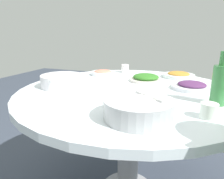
{
  "coord_description": "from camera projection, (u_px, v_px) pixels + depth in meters",
  "views": [
    {
      "loc": [
        -1.11,
        -0.32,
        1.06
      ],
      "look_at": [
        -0.12,
        0.06,
        0.77
      ],
      "focal_mm": 32.16,
      "sensor_mm": 36.0,
      "label": 1
    }
  ],
  "objects": [
    {
      "name": "round_dining_table",
      "position": [
        129.0,
        106.0,
        1.22
      ],
      "size": [
        1.3,
        1.3,
        0.74
      ],
      "color": "#99999E",
      "rests_on": "ground"
    },
    {
      "name": "rice_bowl",
      "position": [
        138.0,
        108.0,
        0.77
      ],
      "size": [
        0.27,
        0.27,
        0.09
      ],
      "color": "#B2B5BA",
      "rests_on": "round_dining_table"
    },
    {
      "name": "soup_bowl",
      "position": [
        62.0,
        81.0,
        1.24
      ],
      "size": [
        0.28,
        0.25,
        0.07
      ],
      "color": "silver",
      "rests_on": "round_dining_table"
    },
    {
      "name": "dish_shrimp",
      "position": [
        103.0,
        73.0,
        1.59
      ],
      "size": [
        0.19,
        0.19,
        0.04
      ],
      "color": "white",
      "rests_on": "round_dining_table"
    },
    {
      "name": "dish_tofu_braise",
      "position": [
        179.0,
        75.0,
        1.5
      ],
      "size": [
        0.23,
        0.23,
        0.05
      ],
      "color": "silver",
      "rests_on": "round_dining_table"
    },
    {
      "name": "dish_eggplant",
      "position": [
        192.0,
        86.0,
        1.18
      ],
      "size": [
        0.23,
        0.23,
        0.05
      ],
      "color": "white",
      "rests_on": "round_dining_table"
    },
    {
      "name": "dish_greens",
      "position": [
        146.0,
        78.0,
        1.38
      ],
      "size": [
        0.22,
        0.22,
        0.05
      ],
      "color": "silver",
      "rests_on": "round_dining_table"
    },
    {
      "name": "green_bottle",
      "position": [
        220.0,
        84.0,
        0.91
      ],
      "size": [
        0.07,
        0.07,
        0.24
      ],
      "color": "#398042",
      "rests_on": "round_dining_table"
    },
    {
      "name": "tea_cup_far",
      "position": [
        209.0,
        111.0,
        0.77
      ],
      "size": [
        0.07,
        0.07,
        0.06
      ],
      "primitive_type": "cylinder",
      "color": "white",
      "rests_on": "round_dining_table"
    },
    {
      "name": "tea_cup_side",
      "position": [
        125.0,
        69.0,
        1.68
      ],
      "size": [
        0.06,
        0.06,
        0.07
      ],
      "primitive_type": "cylinder",
      "color": "white",
      "rests_on": "round_dining_table"
    }
  ]
}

